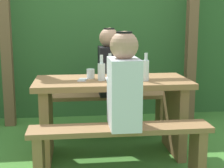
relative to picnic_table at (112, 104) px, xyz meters
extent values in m
plane|color=#417E30|center=(0.00, 0.00, -0.50)|extent=(12.00, 12.00, 0.00)
cube|color=#2F5D2B|center=(0.00, 1.86, 0.47)|extent=(6.40, 1.04, 1.94)
cube|color=brown|center=(-1.12, 1.06, 0.63)|extent=(0.12, 0.12, 2.25)
cube|color=brown|center=(1.12, 1.06, 0.63)|extent=(0.12, 0.12, 2.25)
cube|color=olive|center=(0.00, 0.00, 0.21)|extent=(1.40, 0.64, 0.05)
cube|color=olive|center=(-0.60, 0.00, -0.16)|extent=(0.08, 0.54, 0.68)
cube|color=olive|center=(0.60, 0.00, -0.16)|extent=(0.08, 0.54, 0.68)
cube|color=olive|center=(0.00, -0.57, -0.05)|extent=(1.40, 0.24, 0.04)
cube|color=olive|center=(-0.62, -0.57, -0.29)|extent=(0.07, 0.22, 0.42)
cube|color=olive|center=(0.62, -0.57, -0.29)|extent=(0.07, 0.22, 0.42)
cube|color=olive|center=(0.00, 0.57, -0.05)|extent=(1.40, 0.24, 0.04)
cube|color=olive|center=(-0.62, 0.57, -0.29)|extent=(0.07, 0.22, 0.42)
cube|color=olive|center=(0.62, 0.57, -0.29)|extent=(0.07, 0.22, 0.42)
cube|color=silver|center=(0.02, -0.57, 0.23)|extent=(0.22, 0.34, 0.52)
sphere|color=tan|center=(0.02, -0.57, 0.58)|extent=(0.21, 0.21, 0.21)
cylinder|color=black|center=(0.02, -0.57, 0.67)|extent=(0.12, 0.12, 0.02)
cylinder|color=silver|center=(0.02, -0.43, 0.33)|extent=(0.25, 0.07, 0.15)
cube|color=black|center=(0.04, 0.57, 0.23)|extent=(0.22, 0.34, 0.52)
sphere|color=tan|center=(0.04, 0.57, 0.58)|extent=(0.21, 0.21, 0.21)
cylinder|color=black|center=(0.04, 0.57, 0.67)|extent=(0.12, 0.12, 0.02)
cylinder|color=black|center=(0.04, 0.43, 0.33)|extent=(0.25, 0.07, 0.15)
cylinder|color=silver|center=(-0.19, 0.07, 0.28)|extent=(0.07, 0.07, 0.09)
cylinder|color=silver|center=(-0.10, -0.05, 0.31)|extent=(0.07, 0.07, 0.15)
cylinder|color=silver|center=(-0.10, -0.05, 0.42)|extent=(0.03, 0.03, 0.08)
cylinder|color=silver|center=(0.29, -0.11, 0.32)|extent=(0.06, 0.06, 0.18)
cylinder|color=silver|center=(0.29, -0.11, 0.45)|extent=(0.03, 0.03, 0.06)
cylinder|color=silver|center=(-0.02, 0.00, 0.31)|extent=(0.06, 0.06, 0.16)
cylinder|color=silver|center=(-0.02, 0.00, 0.43)|extent=(0.03, 0.03, 0.08)
cube|color=silver|center=(-0.27, -0.02, 0.24)|extent=(0.10, 0.15, 0.01)
camera|label=1|loc=(-0.35, -2.97, 0.76)|focal=53.47mm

